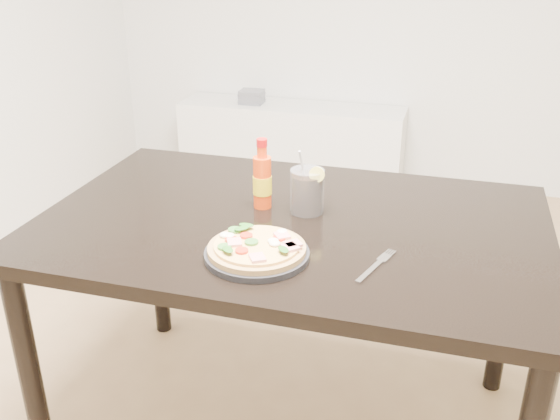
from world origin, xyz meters
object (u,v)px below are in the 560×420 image
(plate, at_px, (257,254))
(hot_sauce_bottle, at_px, (262,181))
(media_console, at_px, (291,144))
(dining_table, at_px, (292,246))
(fork, at_px, (377,265))
(pizza, at_px, (257,247))
(cola_cup, at_px, (307,192))

(plate, relative_size, hot_sauce_bottle, 1.26)
(media_console, bearing_deg, dining_table, -74.95)
(fork, bearing_deg, pizza, -154.54)
(cola_cup, height_order, media_console, cola_cup)
(fork, height_order, media_console, fork)
(cola_cup, relative_size, media_console, 0.13)
(pizza, xyz_separation_m, hot_sauce_bottle, (-0.08, 0.30, 0.05))
(hot_sauce_bottle, bearing_deg, pizza, -75.18)
(plate, bearing_deg, dining_table, 83.89)
(pizza, distance_m, media_console, 2.48)
(plate, xyz_separation_m, cola_cup, (0.05, 0.30, 0.05))
(fork, bearing_deg, cola_cup, 150.34)
(dining_table, xyz_separation_m, cola_cup, (0.03, 0.06, 0.14))
(dining_table, bearing_deg, media_console, 105.05)
(dining_table, distance_m, media_console, 2.24)
(plate, distance_m, hot_sauce_bottle, 0.32)
(pizza, relative_size, fork, 1.32)
(plate, height_order, fork, plate)
(cola_cup, xyz_separation_m, media_console, (-0.60, 2.06, -0.56))
(dining_table, bearing_deg, pizza, -96.23)
(plate, height_order, cola_cup, cola_cup)
(dining_table, xyz_separation_m, fork, (0.27, -0.20, 0.09))
(fork, distance_m, media_console, 2.52)
(media_console, bearing_deg, cola_cup, -73.81)
(hot_sauce_bottle, bearing_deg, plate, -75.16)
(cola_cup, bearing_deg, hot_sauce_bottle, -178.89)
(hot_sauce_bottle, bearing_deg, dining_table, -30.12)
(plate, bearing_deg, pizza, 108.35)
(hot_sauce_bottle, xyz_separation_m, media_console, (-0.47, 2.06, -0.58))
(dining_table, bearing_deg, cola_cup, 66.68)
(plate, height_order, media_console, plate)
(cola_cup, bearing_deg, fork, -47.78)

